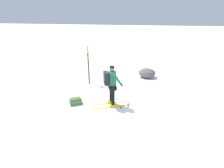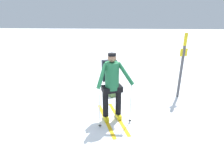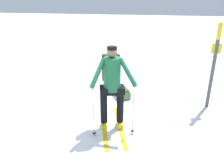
{
  "view_description": "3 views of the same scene",
  "coord_description": "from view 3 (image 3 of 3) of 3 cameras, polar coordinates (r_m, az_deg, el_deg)",
  "views": [
    {
      "loc": [
        1.12,
        -6.23,
        3.87
      ],
      "look_at": [
        0.13,
        0.3,
        1.0
      ],
      "focal_mm": 28.0,
      "sensor_mm": 36.0,
      "label": 1
    },
    {
      "loc": [
        4.16,
        0.64,
        2.54
      ],
      "look_at": [
        0.13,
        0.3,
        1.0
      ],
      "focal_mm": 28.0,
      "sensor_mm": 36.0,
      "label": 2
    },
    {
      "loc": [
        4.11,
        1.39,
        2.58
      ],
      "look_at": [
        0.13,
        0.3,
        1.0
      ],
      "focal_mm": 35.0,
      "sensor_mm": 36.0,
      "label": 3
    }
  ],
  "objects": [
    {
      "name": "dropped_backpack",
      "position": [
        6.21,
        2.68,
        -2.31
      ],
      "size": [
        0.62,
        0.55,
        0.28
      ],
      "color": "#4C6B38",
      "rests_on": "ground_plane"
    },
    {
      "name": "skier",
      "position": [
        4.43,
        -0.04,
        0.45
      ],
      "size": [
        1.72,
        1.06,
        1.77
      ],
      "color": "gold",
      "rests_on": "ground_plane"
    },
    {
      "name": "ground_plane",
      "position": [
        5.04,
        -2.98,
        -9.83
      ],
      "size": [
        80.0,
        80.0,
        0.0
      ],
      "primitive_type": "plane",
      "color": "white"
    },
    {
      "name": "trail_marker",
      "position": [
        5.82,
        25.2,
        5.68
      ],
      "size": [
        0.1,
        0.24,
        2.11
      ],
      "color": "#4C4C51",
      "rests_on": "ground_plane"
    }
  ]
}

